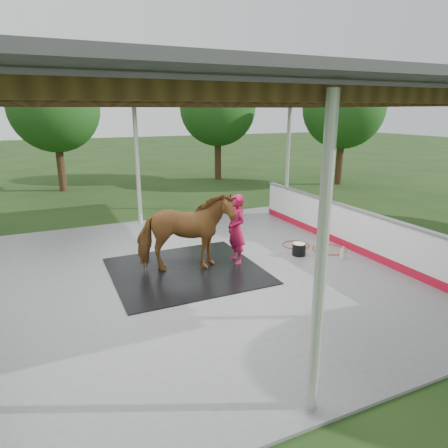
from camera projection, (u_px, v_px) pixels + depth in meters
name	position (u px, v px, depth m)	size (l,w,h in m)	color
ground	(188.00, 275.00, 9.22)	(100.00, 100.00, 0.00)	#1E3814
concrete_slab	(188.00, 274.00, 9.21)	(12.00, 10.00, 0.05)	slate
pavilion_structure	(183.00, 96.00, 8.12)	(12.60, 10.60, 4.05)	beige
dasher_board	(347.00, 228.00, 10.88)	(0.16, 8.00, 1.15)	#B80F28
tree_belt	(183.00, 105.00, 9.08)	(28.00, 28.00, 5.80)	#382314
rubber_mat	(186.00, 271.00, 9.34)	(3.36, 3.15, 0.03)	black
horse	(185.00, 233.00, 9.08)	(0.99, 2.18, 1.84)	brown
handler	(236.00, 229.00, 9.65)	(0.62, 0.41, 1.71)	#AA123E
wash_bucket	(299.00, 249.00, 10.33)	(0.35, 0.35, 0.32)	black
soap_bottle_a	(343.00, 252.00, 10.08)	(0.13, 0.13, 0.33)	silver
soap_bottle_b	(317.00, 245.00, 10.85)	(0.10, 0.10, 0.21)	#338CD8
hose_coil	(315.00, 247.00, 10.93)	(2.29, 1.50, 0.02)	#A3340B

